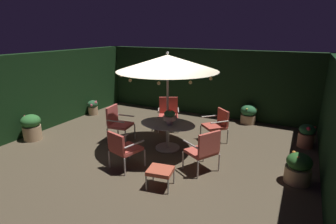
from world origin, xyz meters
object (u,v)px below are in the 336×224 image
at_px(patio_dining_table, 168,129).
at_px(patio_chair_southeast, 217,123).
at_px(potted_plant_left_far, 31,127).
at_px(patio_chair_east, 204,149).
at_px(potted_plant_right_far, 298,168).
at_px(potted_plant_front_corner, 93,107).
at_px(ottoman_footrest, 160,171).
at_px(potted_plant_back_left, 249,114).
at_px(centerpiece_planter, 170,116).
at_px(patio_chair_south, 168,112).
at_px(patio_chair_northeast, 123,147).
at_px(potted_plant_back_center, 306,136).
at_px(patio_chair_north, 118,121).
at_px(patio_umbrella, 168,63).

height_order(patio_dining_table, patio_chair_southeast, patio_chair_southeast).
xyz_separation_m(patio_dining_table, potted_plant_left_far, (-3.77, -1.25, -0.15)).
relative_size(patio_chair_east, potted_plant_right_far, 1.52).
xyz_separation_m(patio_chair_southeast, potted_plant_front_corner, (-4.92, 0.34, -0.24)).
height_order(ottoman_footrest, potted_plant_back_left, potted_plant_back_left).
distance_m(centerpiece_planter, patio_chair_southeast, 1.53).
bearing_deg(patio_chair_south, patio_chair_northeast, -84.24).
bearing_deg(ottoman_footrest, patio_chair_south, 114.31).
bearing_deg(patio_chair_southeast, ottoman_footrest, -96.04).
relative_size(centerpiece_planter, potted_plant_back_center, 0.64).
xyz_separation_m(patio_dining_table, patio_chair_north, (-1.49, -0.20, 0.05)).
distance_m(patio_dining_table, potted_plant_back_left, 3.44).
bearing_deg(patio_chair_east, potted_plant_left_far, -174.39).
distance_m(patio_dining_table, potted_plant_back_center, 3.76).
height_order(potted_plant_left_far, potted_plant_back_center, potted_plant_left_far).
bearing_deg(potted_plant_back_center, patio_chair_northeast, -138.66).
distance_m(patio_umbrella, patio_chair_northeast, 2.30).
height_order(patio_chair_east, ottoman_footrest, patio_chair_east).
relative_size(patio_dining_table, patio_umbrella, 0.59).
distance_m(patio_chair_north, patio_chair_east, 2.84).
distance_m(centerpiece_planter, patio_chair_north, 1.62).
distance_m(patio_chair_southeast, potted_plant_back_center, 2.39).
bearing_deg(centerpiece_planter, potted_plant_left_far, -162.74).
bearing_deg(centerpiece_planter, patio_chair_south, 118.14).
relative_size(centerpiece_planter, patio_chair_southeast, 0.44).
distance_m(patio_chair_north, potted_plant_back_left, 4.45).
bearing_deg(patio_chair_northeast, patio_chair_north, 131.56).
distance_m(patio_chair_south, potted_plant_right_far, 4.17).
distance_m(potted_plant_back_left, potted_plant_front_corner, 5.66).
height_order(potted_plant_front_corner, potted_plant_left_far, potted_plant_left_far).
height_order(patio_dining_table, potted_plant_back_center, patio_dining_table).
bearing_deg(patio_chair_east, potted_plant_back_center, 51.85).
xyz_separation_m(ottoman_footrest, potted_plant_left_far, (-4.49, 0.48, 0.04)).
bearing_deg(patio_chair_south, patio_umbrella, -63.77).
bearing_deg(potted_plant_right_far, centerpiece_planter, 175.90).
bearing_deg(patio_chair_east, potted_plant_right_far, 14.27).
bearing_deg(patio_chair_east, patio_dining_table, 149.82).
bearing_deg(centerpiece_planter, patio_chair_southeast, 50.49).
relative_size(patio_dining_table, patio_chair_south, 1.49).
relative_size(patio_dining_table, potted_plant_front_corner, 2.78).
bearing_deg(potted_plant_left_far, patio_chair_north, 24.78).
bearing_deg(patio_dining_table, patio_chair_southeast, 46.62).
bearing_deg(potted_plant_left_far, patio_dining_table, 18.37).
bearing_deg(potted_plant_back_left, patio_chair_northeast, -112.77).
relative_size(patio_dining_table, patio_chair_northeast, 1.67).
bearing_deg(patio_dining_table, ottoman_footrest, -67.24).
bearing_deg(patio_chair_east, patio_chair_south, 132.99).
bearing_deg(patio_chair_north, patio_chair_southeast, 27.04).
distance_m(potted_plant_back_left, potted_plant_back_center, 2.20).
bearing_deg(patio_umbrella, patio_chair_northeast, -104.89).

